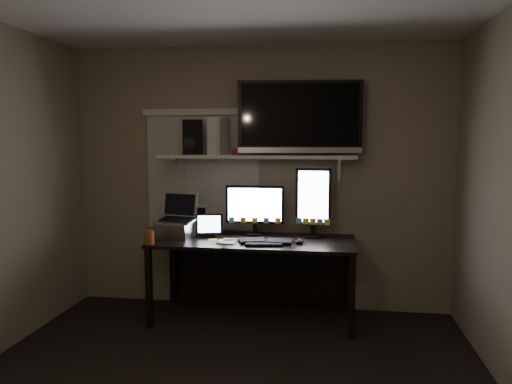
% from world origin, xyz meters
% --- Properties ---
extents(back_wall, '(3.60, 0.00, 3.60)m').
position_xyz_m(back_wall, '(0.00, 1.80, 1.25)').
color(back_wall, gray).
rests_on(back_wall, floor).
extents(window_blinds, '(1.10, 0.02, 1.10)m').
position_xyz_m(window_blinds, '(-0.55, 1.79, 1.30)').
color(window_blinds, beige).
rests_on(window_blinds, back_wall).
extents(desk, '(1.80, 0.75, 0.73)m').
position_xyz_m(desk, '(0.00, 1.55, 0.55)').
color(desk, black).
rests_on(desk, floor).
extents(wall_shelf, '(1.80, 0.35, 0.03)m').
position_xyz_m(wall_shelf, '(0.00, 1.62, 1.46)').
color(wall_shelf, beige).
rests_on(wall_shelf, back_wall).
extents(monitor_landscape, '(0.54, 0.08, 0.48)m').
position_xyz_m(monitor_landscape, '(-0.02, 1.63, 0.97)').
color(monitor_landscape, black).
rests_on(monitor_landscape, desk).
extents(monitor_portrait, '(0.33, 0.10, 0.65)m').
position_xyz_m(monitor_portrait, '(0.52, 1.61, 1.05)').
color(monitor_portrait, black).
rests_on(monitor_portrait, desk).
extents(keyboard, '(0.49, 0.25, 0.03)m').
position_xyz_m(keyboard, '(0.12, 1.31, 0.74)').
color(keyboard, black).
rests_on(keyboard, desk).
extents(mouse, '(0.08, 0.11, 0.04)m').
position_xyz_m(mouse, '(0.42, 1.32, 0.75)').
color(mouse, black).
rests_on(mouse, desk).
extents(notepad, '(0.18, 0.23, 0.01)m').
position_xyz_m(notepad, '(-0.20, 1.29, 0.74)').
color(notepad, beige).
rests_on(notepad, desk).
extents(tablet, '(0.26, 0.15, 0.21)m').
position_xyz_m(tablet, '(-0.42, 1.49, 0.84)').
color(tablet, black).
rests_on(tablet, desk).
extents(file_sorter, '(0.22, 0.14, 0.26)m').
position_xyz_m(file_sorter, '(-0.61, 1.69, 0.86)').
color(file_sorter, black).
rests_on(file_sorter, desk).
extents(laptop, '(0.40, 0.35, 0.40)m').
position_xyz_m(laptop, '(-0.71, 1.43, 0.93)').
color(laptop, '#ACACB0').
rests_on(laptop, desk).
extents(cup, '(0.09, 0.09, 0.12)m').
position_xyz_m(cup, '(-0.85, 1.11, 0.79)').
color(cup, brown).
rests_on(cup, desk).
extents(sticky_notes, '(0.34, 0.26, 0.00)m').
position_xyz_m(sticky_notes, '(-0.27, 1.32, 0.73)').
color(sticky_notes, yellow).
rests_on(sticky_notes, desk).
extents(tv, '(1.13, 0.31, 0.67)m').
position_xyz_m(tv, '(0.39, 1.62, 1.81)').
color(tv, black).
rests_on(tv, wall_shelf).
extents(game_console, '(0.16, 0.30, 0.34)m').
position_xyz_m(game_console, '(-0.35, 1.62, 1.65)').
color(game_console, beige).
rests_on(game_console, wall_shelf).
extents(speaker, '(0.23, 0.26, 0.32)m').
position_xyz_m(speaker, '(-0.61, 1.63, 1.64)').
color(speaker, black).
rests_on(speaker, wall_shelf).
extents(bottles, '(0.21, 0.09, 0.13)m').
position_xyz_m(bottles, '(-0.15, 1.57, 1.55)').
color(bottles, '#A50F0C').
rests_on(bottles, wall_shelf).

